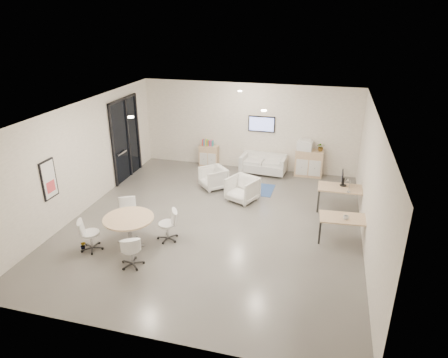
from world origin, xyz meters
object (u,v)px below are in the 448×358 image
at_px(armchair_left, 213,177).
at_px(desk_front, 346,220).
at_px(desk_rear, 343,190).
at_px(round_table, 129,221).
at_px(armchair_right, 242,188).
at_px(loveseat, 264,164).
at_px(sideboard_right, 309,163).
at_px(sideboard_left, 209,156).

height_order(armchair_left, desk_front, armchair_left).
height_order(desk_rear, round_table, round_table).
height_order(armchair_right, round_table, armchair_right).
relative_size(loveseat, desk_front, 1.23).
bearing_deg(sideboard_right, sideboard_left, 179.28).
height_order(armchair_left, desk_rear, armchair_left).
relative_size(sideboard_right, loveseat, 0.58).
xyz_separation_m(loveseat, desk_front, (2.83, -4.19, 0.29)).
bearing_deg(armchair_right, round_table, -100.20).
bearing_deg(desk_front, armchair_right, 146.91).
distance_m(sideboard_left, armchair_right, 3.30).
height_order(armchair_right, desk_front, armchair_right).
relative_size(armchair_left, desk_rear, 0.55).
distance_m(sideboard_left, loveseat, 2.17).
height_order(desk_rear, desk_front, desk_rear).
relative_size(loveseat, armchair_left, 2.11).
bearing_deg(round_table, armchair_right, 55.83).
distance_m(armchair_right, desk_front, 3.52).
xyz_separation_m(loveseat, round_table, (-2.46, -5.75, 0.36)).
bearing_deg(armchair_left, desk_rear, 38.81).
bearing_deg(round_table, desk_front, 16.44).
height_order(loveseat, desk_front, loveseat).
bearing_deg(sideboard_right, desk_front, -74.38).
bearing_deg(loveseat, armchair_right, -90.93).
distance_m(loveseat, round_table, 6.26).
bearing_deg(round_table, sideboard_left, 87.10).
height_order(sideboard_left, armchair_right, armchair_right).
bearing_deg(desk_rear, round_table, -148.03).
distance_m(loveseat, desk_front, 5.06).
distance_m(loveseat, desk_rear, 3.67).
bearing_deg(armchair_right, desk_rear, 25.95).
relative_size(armchair_left, desk_front, 0.58).
distance_m(sideboard_right, armchair_right, 3.24).
distance_m(sideboard_right, desk_front, 4.51).
xyz_separation_m(armchair_right, round_table, (-2.21, -3.26, 0.26)).
bearing_deg(armchair_left, round_table, -57.88).
xyz_separation_m(armchair_left, armchair_right, (1.16, -0.70, 0.03)).
xyz_separation_m(sideboard_left, loveseat, (2.16, -0.20, -0.07)).
relative_size(desk_rear, desk_front, 1.05).
bearing_deg(loveseat, sideboard_right, 10.06).
relative_size(sideboard_right, armchair_right, 1.15).
height_order(desk_front, round_table, round_table).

